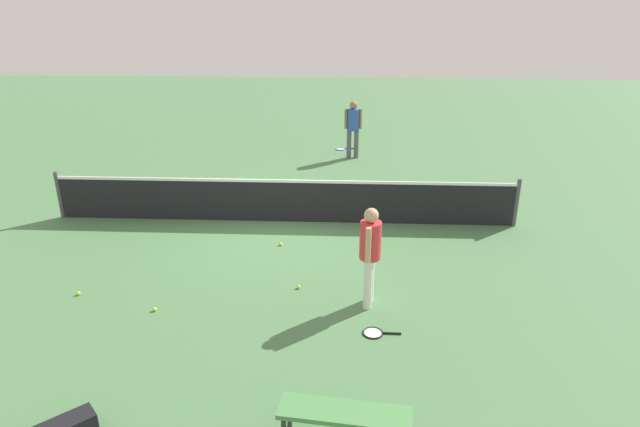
{
  "coord_description": "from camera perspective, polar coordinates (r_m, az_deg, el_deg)",
  "views": [
    {
      "loc": [
        1.33,
        -11.3,
        4.91
      ],
      "look_at": [
        0.87,
        -1.68,
        0.9
      ],
      "focal_mm": 31.38,
      "sensor_mm": 36.0,
      "label": 1
    }
  ],
  "objects": [
    {
      "name": "court_net",
      "position": [
        12.2,
        -3.71,
        1.37
      ],
      "size": [
        10.09,
        0.09,
        1.07
      ],
      "color": "#4C4C51",
      "rests_on": "ground_plane"
    },
    {
      "name": "tennis_racket_far_player",
      "position": [
        17.78,
        2.2,
        6.59
      ],
      "size": [
        0.61,
        0.37,
        0.03
      ],
      "color": "blue",
      "rests_on": "ground_plane"
    },
    {
      "name": "player_far_side",
      "position": [
        16.67,
        3.39,
        9.03
      ],
      "size": [
        0.52,
        0.36,
        1.7
      ],
      "color": "#595960",
      "rests_on": "ground_plane"
    },
    {
      "name": "courtside_bench",
      "position": [
        6.66,
        2.54,
        -19.87
      ],
      "size": [
        1.54,
        0.57,
        0.48
      ],
      "color": "#4C8C4C",
      "rests_on": "ground_plane"
    },
    {
      "name": "tennis_racket_near_player",
      "position": [
        8.64,
        5.6,
        -12.02
      ],
      "size": [
        0.58,
        0.32,
        0.03
      ],
      "color": "black",
      "rests_on": "ground_plane"
    },
    {
      "name": "ground_plane",
      "position": [
        12.39,
        -3.66,
        -0.79
      ],
      "size": [
        40.0,
        40.0,
        0.0
      ],
      "primitive_type": "plane",
      "color": "#4C7A4C"
    },
    {
      "name": "tennis_ball_near_player",
      "position": [
        10.37,
        -23.42,
        -7.48
      ],
      "size": [
        0.07,
        0.07,
        0.07
      ],
      "primitive_type": "sphere",
      "color": "#C6E033",
      "rests_on": "ground_plane"
    },
    {
      "name": "player_near_side",
      "position": [
        8.85,
        5.13,
        -3.62
      ],
      "size": [
        0.4,
        0.53,
        1.7
      ],
      "color": "white",
      "rests_on": "ground_plane"
    },
    {
      "name": "tennis_ball_by_net",
      "position": [
        9.73,
        -2.2,
        -7.48
      ],
      "size": [
        0.07,
        0.07,
        0.07
      ],
      "primitive_type": "sphere",
      "color": "#C6E033",
      "rests_on": "ground_plane"
    },
    {
      "name": "tennis_ball_baseline",
      "position": [
        9.49,
        -16.51,
        -9.35
      ],
      "size": [
        0.07,
        0.07,
        0.07
      ],
      "primitive_type": "sphere",
      "color": "#C6E033",
      "rests_on": "ground_plane"
    },
    {
      "name": "tennis_ball_midcourt",
      "position": [
        11.26,
        -4.03,
        -3.12
      ],
      "size": [
        0.07,
        0.07,
        0.07
      ],
      "primitive_type": "sphere",
      "color": "#C6E033",
      "rests_on": "ground_plane"
    }
  ]
}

